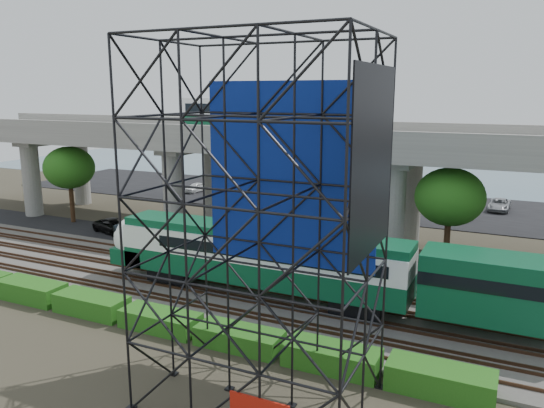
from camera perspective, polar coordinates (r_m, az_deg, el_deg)
The scene contains 13 objects.
ground at distance 34.67m, azimuth -8.90°, elevation -10.09°, with size 140.00×140.00×0.00m, color #474233.
ballast_bed at distance 36.19m, azimuth -7.12°, elevation -8.90°, with size 90.00×12.00×0.20m, color slate.
service_road at distance 43.21m, azimuth -1.08°, elevation -5.39°, with size 90.00×5.00×0.08m, color black.
parking_lot at distance 64.47m, azimuth 8.20°, elevation 0.32°, with size 90.00×18.00×0.08m, color black.
harbor_water at distance 85.45m, azimuth 12.57°, elevation 3.00°, with size 140.00×40.00×0.03m, color slate.
rail_tracks at distance 36.12m, azimuth -7.13°, elevation -8.63°, with size 90.00×9.52×0.16m.
commuter_train at distance 32.55m, azimuth 1.95°, elevation -6.03°, with size 29.30×3.06×4.30m.
overpass at distance 46.60m, azimuth 1.54°, elevation 6.16°, with size 80.00×12.00×12.40m.
scaffold_tower at distance 21.38m, azimuth -1.36°, elevation -2.84°, with size 9.36×6.36×15.00m.
hedge_strip at distance 30.71m, azimuth -11.92°, elevation -12.07°, with size 34.60×1.80×1.20m.
trees at distance 48.97m, azimuth -3.07°, elevation 3.31°, with size 40.94×16.94×7.69m.
suv at distance 51.41m, azimuth -16.59°, elevation -2.27°, with size 2.15×4.67×1.30m, color black.
parked_cars at distance 63.93m, azimuth 9.10°, elevation 0.79°, with size 38.50×9.59×1.30m.
Camera 1 is at (18.29, -26.46, 12.94)m, focal length 35.00 mm.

